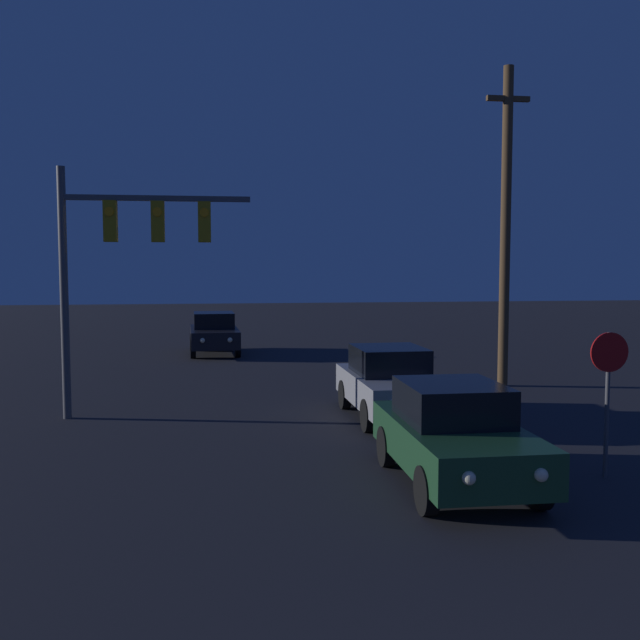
{
  "coord_description": "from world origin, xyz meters",
  "views": [
    {
      "loc": [
        -1.92,
        -1.92,
        3.41
      ],
      "look_at": [
        0.0,
        11.33,
        2.35
      ],
      "focal_mm": 40.0,
      "sensor_mm": 36.0,
      "label": 1
    }
  ],
  "objects_px": {
    "car_near": "(455,434)",
    "car_far": "(214,333)",
    "traffic_signal_mast": "(121,247)",
    "stop_sign": "(608,378)",
    "car_mid": "(391,383)",
    "utility_pole": "(506,224)"
  },
  "relations": [
    {
      "from": "car_mid",
      "to": "utility_pole",
      "type": "relative_size",
      "value": 0.45
    },
    {
      "from": "car_far",
      "to": "traffic_signal_mast",
      "type": "xyz_separation_m",
      "value": [
        -1.95,
        -11.04,
        2.99
      ]
    },
    {
      "from": "car_near",
      "to": "utility_pole",
      "type": "bearing_deg",
      "value": -116.74
    },
    {
      "from": "traffic_signal_mast",
      "to": "car_mid",
      "type": "bearing_deg",
      "value": -9.47
    },
    {
      "from": "car_mid",
      "to": "traffic_signal_mast",
      "type": "distance_m",
      "value": 6.65
    },
    {
      "from": "car_mid",
      "to": "traffic_signal_mast",
      "type": "xyz_separation_m",
      "value": [
        -5.86,
        0.98,
        2.99
      ]
    },
    {
      "from": "car_near",
      "to": "car_far",
      "type": "distance_m",
      "value": 17.24
    },
    {
      "from": "car_near",
      "to": "car_far",
      "type": "relative_size",
      "value": 0.99
    },
    {
      "from": "stop_sign",
      "to": "utility_pole",
      "type": "height_order",
      "value": "utility_pole"
    },
    {
      "from": "car_near",
      "to": "traffic_signal_mast",
      "type": "height_order",
      "value": "traffic_signal_mast"
    },
    {
      "from": "car_mid",
      "to": "traffic_signal_mast",
      "type": "relative_size",
      "value": 0.72
    },
    {
      "from": "car_far",
      "to": "utility_pole",
      "type": "xyz_separation_m",
      "value": [
        8.02,
        -8.41,
        3.71
      ]
    },
    {
      "from": "utility_pole",
      "to": "car_near",
      "type": "bearing_deg",
      "value": -117.0
    },
    {
      "from": "car_near",
      "to": "car_mid",
      "type": "bearing_deg",
      "value": -91.91
    },
    {
      "from": "traffic_signal_mast",
      "to": "stop_sign",
      "type": "xyz_separation_m",
      "value": [
        8.19,
        -5.8,
        -2.18
      ]
    },
    {
      "from": "car_mid",
      "to": "car_far",
      "type": "height_order",
      "value": "same"
    },
    {
      "from": "car_far",
      "to": "car_near",
      "type": "bearing_deg",
      "value": 100.06
    },
    {
      "from": "car_mid",
      "to": "traffic_signal_mast",
      "type": "height_order",
      "value": "traffic_signal_mast"
    },
    {
      "from": "car_far",
      "to": "traffic_signal_mast",
      "type": "distance_m",
      "value": 11.6
    },
    {
      "from": "car_near",
      "to": "stop_sign",
      "type": "relative_size",
      "value": 1.68
    },
    {
      "from": "utility_pole",
      "to": "stop_sign",
      "type": "bearing_deg",
      "value": -101.94
    },
    {
      "from": "car_near",
      "to": "stop_sign",
      "type": "xyz_separation_m",
      "value": [
        2.51,
        -0.0,
        0.81
      ]
    }
  ]
}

